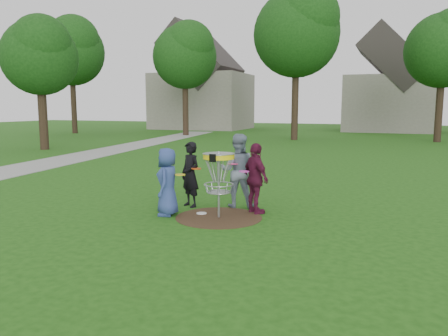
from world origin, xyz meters
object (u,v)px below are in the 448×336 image
(player_blue, at_px, (167,182))
(disc_golf_basket, at_px, (219,169))
(player_maroon, at_px, (256,178))
(player_grey, at_px, (238,171))
(player_black, at_px, (190,174))

(player_blue, relative_size, disc_golf_basket, 1.04)
(player_blue, bearing_deg, player_maroon, 101.49)
(player_grey, xyz_separation_m, player_maroon, (0.56, -0.45, -0.08))
(player_maroon, bearing_deg, player_grey, 3.07)
(player_black, bearing_deg, player_grey, 47.70)
(player_black, bearing_deg, player_blue, -68.63)
(player_blue, height_order, disc_golf_basket, player_blue)
(player_blue, distance_m, disc_golf_basket, 1.14)
(player_maroon, xyz_separation_m, disc_golf_basket, (-0.60, -0.63, 0.26))
(player_black, height_order, disc_golf_basket, player_black)
(disc_golf_basket, bearing_deg, player_blue, -170.00)
(player_black, relative_size, player_grey, 0.89)
(player_grey, relative_size, player_maroon, 1.10)
(player_black, distance_m, disc_golf_basket, 1.24)
(player_grey, bearing_deg, player_blue, 36.38)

